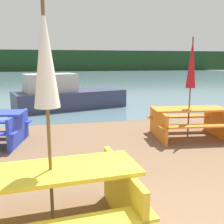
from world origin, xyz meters
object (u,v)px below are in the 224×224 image
at_px(picnic_table_orange, 188,120).
at_px(umbrella_crimson, 192,64).
at_px(picnic_table_yellow, 52,196).
at_px(umbrella_white, 45,59).
at_px(boat, 65,95).

relative_size(picnic_table_orange, umbrella_crimson, 0.79).
height_order(picnic_table_yellow, umbrella_white, umbrella_white).
relative_size(umbrella_white, umbrella_crimson, 1.00).
distance_m(picnic_table_yellow, picnic_table_orange, 4.67).
distance_m(umbrella_white, umbrella_crimson, 4.67).
height_order(picnic_table_yellow, umbrella_crimson, umbrella_crimson).
bearing_deg(umbrella_white, picnic_table_orange, 44.36).
bearing_deg(umbrella_crimson, picnic_table_yellow, -135.64).
relative_size(picnic_table_orange, boat, 0.41).
bearing_deg(picnic_table_orange, picnic_table_yellow, -135.64).
height_order(umbrella_white, boat, umbrella_white).
bearing_deg(picnic_table_orange, umbrella_white, -135.64).
xyz_separation_m(umbrella_white, boat, (0.43, 8.21, -1.41)).
height_order(picnic_table_yellow, boat, boat).
bearing_deg(picnic_table_orange, boat, 120.50).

